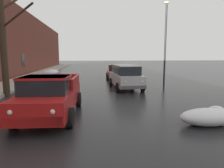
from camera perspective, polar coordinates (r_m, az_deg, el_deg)
left_sidewalk_slab at (r=18.15m, az=-27.93°, el=-0.57°), size 2.80×80.00×0.16m
snow_bank_near_corner_left at (r=27.52m, az=-16.87°, el=3.28°), size 1.88×1.12×0.73m
snow_bank_along_left_kerb at (r=8.23m, az=26.11°, el=-8.35°), size 2.17×1.05×0.67m
snow_bank_mid_block_left at (r=25.47m, az=-17.35°, el=2.94°), size 1.82×1.44×0.77m
snow_bank_near_corner_right at (r=22.38m, az=5.13°, el=2.68°), size 2.24×1.37×0.86m
bare_tree_mid_block at (r=14.04m, az=-28.66°, el=11.59°), size 3.71×2.25×6.88m
pickup_truck_red_approaching_near_lane at (r=8.63m, az=-17.22°, el=-3.27°), size 2.37×5.00×1.76m
suv_silver_parked_kerbside_close at (r=15.27m, az=3.90°, el=2.33°), size 2.20×4.71×1.82m
sedan_red_parked_kerbside_mid at (r=21.66m, az=0.90°, el=3.44°), size 2.02×3.95×1.42m
street_lamp_post at (r=16.15m, az=15.03°, el=11.77°), size 0.44×0.24×6.53m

